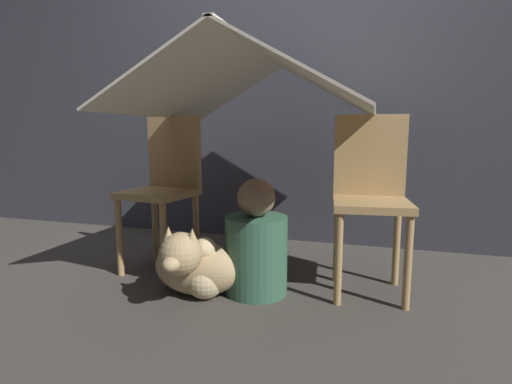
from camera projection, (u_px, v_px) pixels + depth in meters
ground_plane at (246, 294)px, 2.00m from camera, size 8.80×8.80×0.00m
wall_back at (292, 68)px, 2.83m from camera, size 7.00×0.05×2.50m
chair_left at (165, 185)px, 2.31m from camera, size 0.41×0.41×0.89m
chair_right at (370, 193)px, 1.99m from camera, size 0.40×0.40×0.89m
sheet_canopy at (256, 81)px, 2.01m from camera, size 1.17×1.20×0.33m
person_front at (256, 246)px, 1.98m from camera, size 0.31×0.31×0.58m
dog at (194, 264)px, 1.93m from camera, size 0.45×0.43×0.38m
plush_toy at (205, 274)px, 1.93m from camera, size 0.19×0.19×0.30m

